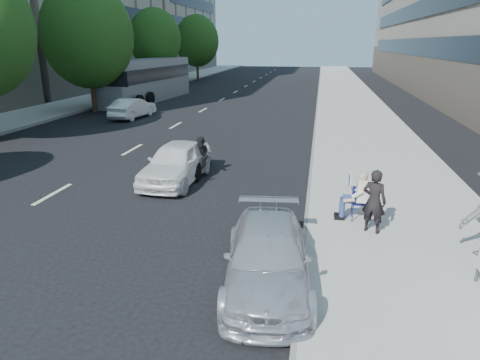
% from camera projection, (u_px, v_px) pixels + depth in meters
% --- Properties ---
extents(ground, '(160.00, 160.00, 0.00)m').
position_uv_depth(ground, '(245.00, 237.00, 10.49)').
color(ground, black).
rests_on(ground, ground).
extents(near_sidewalk, '(5.00, 120.00, 0.15)m').
position_uv_depth(near_sidewalk, '(355.00, 113.00, 28.50)').
color(near_sidewalk, '#AFACA3').
rests_on(near_sidewalk, ground).
extents(far_sidewalk, '(4.50, 120.00, 0.15)m').
position_uv_depth(far_sidewalk, '(71.00, 105.00, 32.10)').
color(far_sidewalk, '#AFACA3').
rests_on(far_sidewalk, ground).
extents(tree_far_c, '(6.00, 6.00, 8.47)m').
position_uv_depth(tree_far_c, '(88.00, 35.00, 28.18)').
color(tree_far_c, '#382616').
rests_on(tree_far_c, ground).
extents(tree_far_d, '(4.80, 4.80, 7.65)m').
position_uv_depth(tree_far_d, '(155.00, 39.00, 39.46)').
color(tree_far_d, '#382616').
rests_on(tree_far_d, ground).
extents(tree_far_e, '(5.40, 5.40, 7.89)m').
position_uv_depth(tree_far_e, '(197.00, 41.00, 52.59)').
color(tree_far_e, '#382616').
rests_on(tree_far_e, ground).
extents(seated_protester, '(0.83, 1.12, 1.31)m').
position_uv_depth(seated_protester, '(356.00, 193.00, 11.00)').
color(seated_protester, navy).
rests_on(seated_protester, near_sidewalk).
extents(pedestrian_woman, '(0.68, 0.58, 1.58)m').
position_uv_depth(pedestrian_woman, '(374.00, 201.00, 10.23)').
color(pedestrian_woman, black).
rests_on(pedestrian_woman, near_sidewalk).
extents(parked_sedan, '(2.09, 4.19, 1.17)m').
position_uv_depth(parked_sedan, '(268.00, 257.00, 8.30)').
color(parked_sedan, silver).
rests_on(parked_sedan, ground).
extents(white_sedan_near, '(1.76, 4.06, 1.36)m').
position_uv_depth(white_sedan_near, '(176.00, 162.00, 14.54)').
color(white_sedan_near, white).
rests_on(white_sedan_near, ground).
extents(white_sedan_mid, '(1.76, 3.91, 1.25)m').
position_uv_depth(white_sedan_mid, '(133.00, 108.00, 26.98)').
color(white_sedan_mid, white).
rests_on(white_sedan_mid, ground).
extents(motorcycle, '(0.70, 2.04, 1.42)m').
position_uv_depth(motorcycle, '(202.00, 159.00, 15.17)').
color(motorcycle, black).
rests_on(motorcycle, ground).
extents(bus, '(3.59, 12.24, 3.30)m').
position_uv_depth(bus, '(147.00, 80.00, 34.86)').
color(bus, gray).
rests_on(bus, ground).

